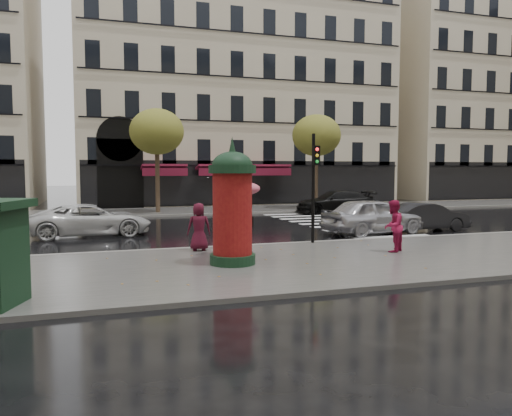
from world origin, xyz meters
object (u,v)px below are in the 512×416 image
object	(u,v)px
woman_umbrella	(240,205)
car_black	(335,202)
morris_column	(232,203)
car_darkgrey	(427,217)
man_burgundy	(199,227)
car_silver	(373,216)
woman_red	(393,226)
car_white	(91,220)
traffic_light	(314,177)

from	to	relation	value
woman_umbrella	car_black	distance (m)	17.73
woman_umbrella	car_black	size ratio (longest dim) A/B	0.48
morris_column	car_darkgrey	world-z (taller)	morris_column
man_burgundy	car_silver	world-z (taller)	man_burgundy
woman_red	car_white	size ratio (longest dim) A/B	0.35
traffic_light	car_black	xyz separation A→B (m)	(7.18, 12.28, -1.81)
morris_column	car_black	size ratio (longest dim) A/B	0.72
traffic_light	car_white	world-z (taller)	traffic_light
car_black	woman_red	bearing A→B (deg)	-14.47
woman_red	traffic_light	bearing A→B (deg)	-96.06
car_black	morris_column	bearing A→B (deg)	-30.04
car_black	man_burgundy	bearing A→B (deg)	-36.34
man_burgundy	car_black	bearing A→B (deg)	-126.12
man_burgundy	morris_column	xyz separation A→B (m)	(0.44, -2.60, 0.93)
car_black	woman_umbrella	bearing A→B (deg)	-30.70
woman_umbrella	car_white	size ratio (longest dim) A/B	0.49
man_burgundy	car_darkgrey	size ratio (longest dim) A/B	0.40
woman_umbrella	car_white	xyz separation A→B (m)	(-4.40, 7.34, -1.02)
man_burgundy	morris_column	world-z (taller)	morris_column
car_darkgrey	man_burgundy	bearing A→B (deg)	103.51
woman_red	woman_umbrella	bearing A→B (deg)	-45.70
man_burgundy	car_darkgrey	bearing A→B (deg)	-159.13
morris_column	car_black	world-z (taller)	morris_column
car_silver	car_darkgrey	size ratio (longest dim) A/B	1.18
car_black	car_darkgrey	bearing A→B (deg)	3.97
car_darkgrey	car_black	world-z (taller)	car_black
woman_red	man_burgundy	world-z (taller)	woman_red
car_silver	car_white	bearing A→B (deg)	67.92
car_darkgrey	woman_umbrella	bearing A→B (deg)	112.27
woman_red	car_white	distance (m)	12.40
car_white	car_black	bearing A→B (deg)	-69.59
traffic_light	car_black	size ratio (longest dim) A/B	0.79
woman_red	man_burgundy	xyz separation A→B (m)	(-5.99, 2.24, -0.05)
man_burgundy	car_white	world-z (taller)	man_burgundy
car_white	car_black	distance (m)	16.47
car_silver	woman_umbrella	bearing A→B (deg)	112.88
traffic_light	car_white	bearing A→B (deg)	145.17
woman_umbrella	morris_column	bearing A→B (deg)	-116.42
traffic_light	car_darkgrey	size ratio (longest dim) A/B	1.01
traffic_light	car_darkgrey	world-z (taller)	traffic_light
traffic_light	car_darkgrey	xyz separation A→B (m)	(6.84, 2.52, -1.90)
morris_column	car_silver	bearing A→B (deg)	34.39
woman_umbrella	car_silver	xyz separation A→B (m)	(7.32, 4.28, -0.92)
woman_red	car_black	world-z (taller)	woman_red
man_burgundy	morris_column	size ratio (longest dim) A/B	0.44
car_darkgrey	car_white	distance (m)	14.92
man_burgundy	car_black	xyz separation A→B (m)	(11.56, 12.70, -0.19)
car_silver	car_black	size ratio (longest dim) A/B	0.92
morris_column	traffic_light	size ratio (longest dim) A/B	0.90
morris_column	man_burgundy	bearing A→B (deg)	99.52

